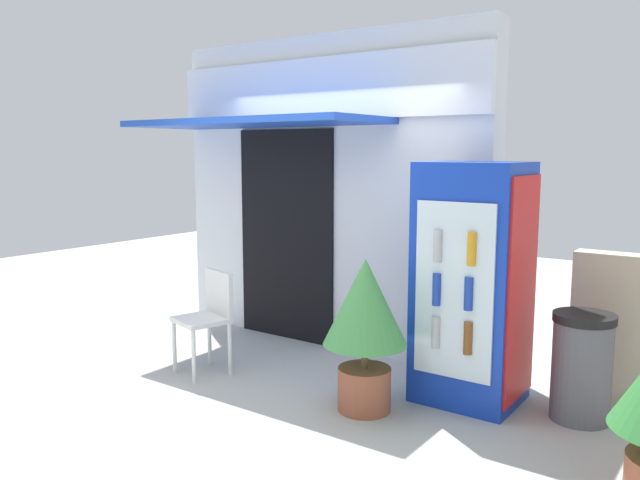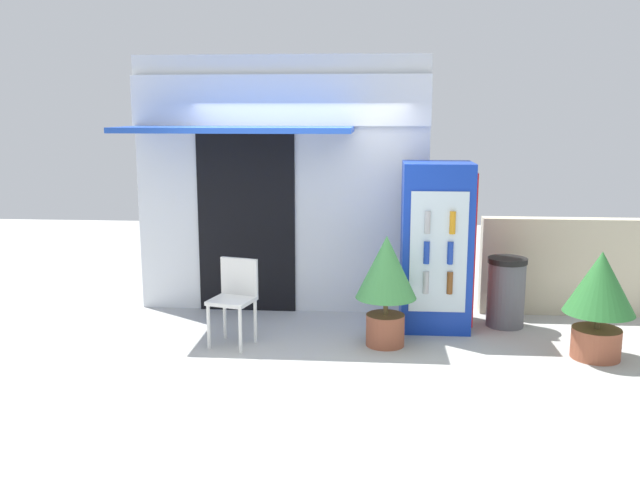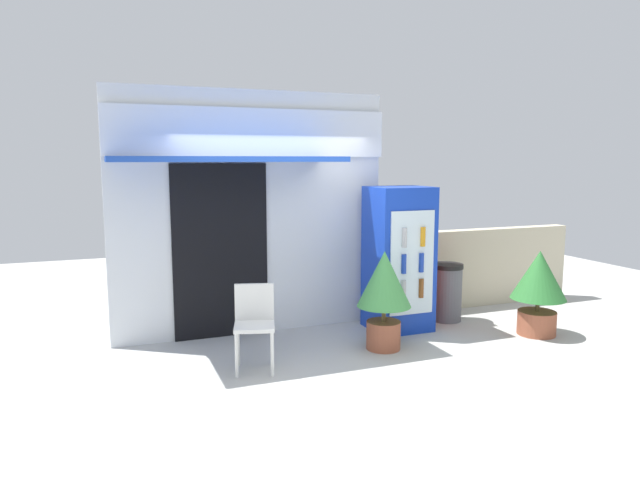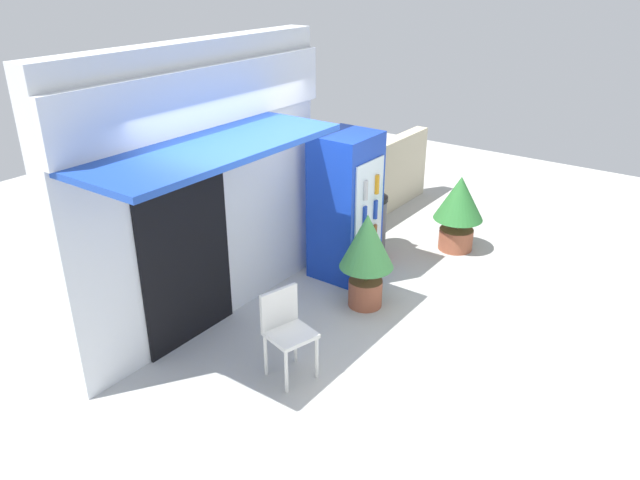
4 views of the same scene
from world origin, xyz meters
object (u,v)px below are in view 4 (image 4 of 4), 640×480
at_px(drink_cooler, 346,206).
at_px(potted_plant_curbside, 459,206).
at_px(trash_bin, 371,223).
at_px(plastic_chair, 286,326).
at_px(potted_plant_near_shop, 367,250).

bearing_deg(drink_cooler, potted_plant_curbside, -30.01).
height_order(drink_cooler, trash_bin, drink_cooler).
distance_m(plastic_chair, potted_plant_near_shop, 1.58).
relative_size(potted_plant_curbside, trash_bin, 1.36).
bearing_deg(drink_cooler, trash_bin, 7.23).
bearing_deg(trash_bin, potted_plant_curbside, -54.10).
bearing_deg(plastic_chair, trash_bin, 15.83).
height_order(drink_cooler, potted_plant_curbside, drink_cooler).
height_order(drink_cooler, potted_plant_near_shop, drink_cooler).
bearing_deg(potted_plant_near_shop, plastic_chair, -177.59).
relative_size(drink_cooler, potted_plant_curbside, 1.73).
bearing_deg(trash_bin, drink_cooler, -172.77).
bearing_deg(potted_plant_near_shop, drink_cooler, 49.76).
bearing_deg(drink_cooler, plastic_chair, -161.08).
distance_m(drink_cooler, potted_plant_curbside, 1.76).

